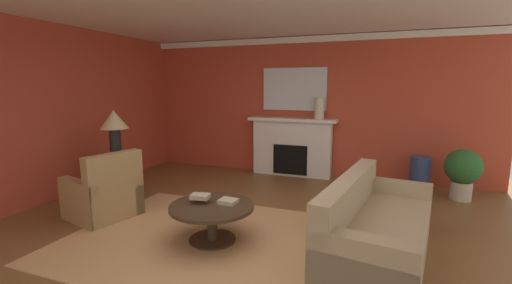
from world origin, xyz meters
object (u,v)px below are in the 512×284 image
at_px(side_table, 118,174).
at_px(vase_mantel_right, 319,108).
at_px(fireplace, 292,148).
at_px(mantel_mirror, 294,89).
at_px(armchair_near_window, 104,196).
at_px(coffee_table, 212,214).
at_px(potted_plant, 463,170).
at_px(vase_tall_corner, 420,174).
at_px(sofa, 376,230).
at_px(table_lamp, 114,124).

xyz_separation_m(side_table, vase_mantel_right, (2.87, 2.35, 1.00)).
bearing_deg(fireplace, mantel_mirror, 90.00).
distance_m(armchair_near_window, vase_mantel_right, 4.09).
xyz_separation_m(fireplace, coffee_table, (-0.10, -3.30, -0.23)).
xyz_separation_m(vase_mantel_right, potted_plant, (2.43, -0.47, -0.90)).
relative_size(fireplace, vase_tall_corner, 2.89).
bearing_deg(sofa, potted_plant, 63.16).
xyz_separation_m(armchair_near_window, vase_tall_corner, (4.25, 2.86, 0.00)).
bearing_deg(vase_tall_corner, side_table, -155.93).
bearing_deg(armchair_near_window, mantel_mirror, 60.34).
relative_size(side_table, vase_tall_corner, 1.12).
bearing_deg(vase_tall_corner, coffee_table, -129.54).
height_order(mantel_mirror, potted_plant, mantel_mirror).
bearing_deg(potted_plant, vase_mantel_right, 169.01).
bearing_deg(mantel_mirror, vase_tall_corner, -10.02).
bearing_deg(fireplace, table_lamp, -134.09).
relative_size(side_table, potted_plant, 0.84).
distance_m(armchair_near_window, vase_tall_corner, 5.12).
xyz_separation_m(table_lamp, vase_mantel_right, (2.87, 2.35, 0.17)).
distance_m(fireplace, side_table, 3.35).
height_order(coffee_table, potted_plant, potted_plant).
xyz_separation_m(fireplace, mantel_mirror, (0.00, 0.12, 1.20)).
xyz_separation_m(vase_tall_corner, potted_plant, (0.60, -0.22, 0.18)).
distance_m(sofa, side_table, 4.10).
xyz_separation_m(side_table, vase_tall_corner, (4.70, 2.10, -0.09)).
bearing_deg(fireplace, side_table, -134.09).
bearing_deg(vase_tall_corner, table_lamp, -155.93).
bearing_deg(mantel_mirror, sofa, -60.95).
height_order(vase_tall_corner, potted_plant, potted_plant).
distance_m(mantel_mirror, side_table, 3.69).
bearing_deg(side_table, vase_tall_corner, 24.07).
distance_m(side_table, vase_mantel_right, 3.84).
xyz_separation_m(armchair_near_window, vase_mantel_right, (2.42, 3.11, 1.09)).
relative_size(mantel_mirror, vase_mantel_right, 3.13).
xyz_separation_m(table_lamp, potted_plant, (5.30, 1.88, -0.73)).
distance_m(table_lamp, vase_mantel_right, 3.72).
bearing_deg(potted_plant, side_table, -160.48).
bearing_deg(sofa, mantel_mirror, 119.05).
distance_m(fireplace, vase_tall_corner, 2.41).
bearing_deg(vase_mantel_right, sofa, -68.17).
height_order(mantel_mirror, table_lamp, mantel_mirror).
relative_size(fireplace, coffee_table, 1.80).
bearing_deg(sofa, vase_tall_corner, 76.43).
relative_size(fireplace, side_table, 2.57).
relative_size(vase_tall_corner, potted_plant, 0.75).
xyz_separation_m(fireplace, potted_plant, (2.98, -0.52, -0.07)).
xyz_separation_m(sofa, armchair_near_window, (-3.60, -0.17, 0.01)).
bearing_deg(side_table, mantel_mirror, 47.31).
bearing_deg(armchair_near_window, vase_mantel_right, 52.15).
relative_size(mantel_mirror, potted_plant, 1.58).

